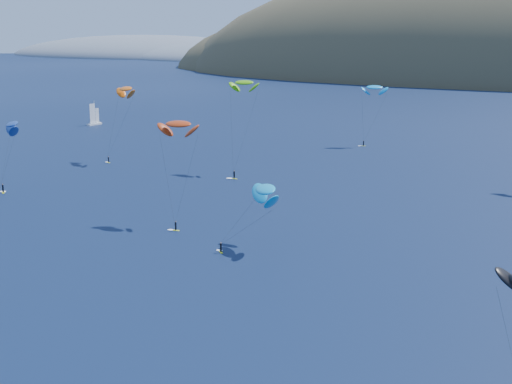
{
  "coord_description": "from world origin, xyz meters",
  "views": [
    {
      "loc": [
        68.25,
        -31.63,
        38.07
      ],
      "look_at": [
        13.87,
        80.0,
        9.0
      ],
      "focal_mm": 50.0,
      "sensor_mm": 36.0,
      "label": 1
    }
  ],
  "objects": [
    {
      "name": "kitesurfer_3",
      "position": [
        -17.36,
        136.94,
        23.35
      ],
      "size": [
        8.27,
        14.16,
        25.7
      ],
      "rotation": [
        0.0,
        0.0,
        0.06
      ],
      "color": "#F0FE1C",
      "rests_on": "ground"
    },
    {
      "name": "sailboat",
      "position": [
        -110.53,
        190.52,
        0.86
      ],
      "size": [
        7.79,
        6.71,
        9.57
      ],
      "rotation": [
        0.0,
        0.0,
        -0.11
      ],
      "color": "silver",
      "rests_on": "ground"
    },
    {
      "name": "kitesurfer_5",
      "position": [
        16.77,
        77.79,
        10.24
      ],
      "size": [
        10.72,
        12.7,
        12.96
      ],
      "rotation": [
        0.0,
        0.0,
        -0.82
      ],
      "color": "#F0FE1C",
      "rests_on": "ground"
    },
    {
      "name": "kitesurfer_1",
      "position": [
        -54.04,
        134.93,
        20.55
      ],
      "size": [
        9.58,
        10.25,
        23.01
      ],
      "rotation": [
        0.0,
        0.0,
        -0.47
      ],
      "color": "#F0FE1C",
      "rests_on": "ground"
    },
    {
      "name": "kitesurfer_4",
      "position": [
        1.62,
        192.34,
        18.69
      ],
      "size": [
        9.03,
        7.94,
        21.02
      ],
      "rotation": [
        0.0,
        0.0,
        0.48
      ],
      "color": "#F0FE1C",
      "rests_on": "ground"
    },
    {
      "name": "kitesurfer_10",
      "position": [
        -58.42,
        95.06,
        15.07
      ],
      "size": [
        9.46,
        12.37,
        17.59
      ],
      "rotation": [
        0.0,
        0.0,
        -0.7
      ],
      "color": "#F0FE1C",
      "rests_on": "ground"
    },
    {
      "name": "headland",
      "position": [
        -445.26,
        750.08,
        -3.36
      ],
      "size": [
        460.0,
        250.0,
        60.0
      ],
      "color": "slate",
      "rests_on": "ground"
    },
    {
      "name": "kitesurfer_9",
      "position": [
        -5.89,
        85.93,
        19.32
      ],
      "size": [
        8.64,
        9.79,
        21.66
      ],
      "rotation": [
        0.0,
        0.0,
        0.13
      ],
      "color": "#F0FE1C",
      "rests_on": "ground"
    }
  ]
}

